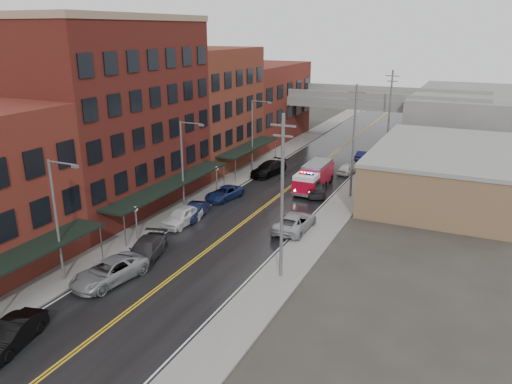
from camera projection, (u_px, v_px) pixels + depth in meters
The scene contains 35 objects.
ground at pixel (48, 373), 26.35m from camera, with size 220.00×220.00×0.00m, color #2D2B26.
road at pixel (271, 202), 52.25m from camera, with size 11.00×160.00×0.02m, color black.
sidewalk_left at pixel (210, 192), 55.12m from camera, with size 3.00×160.00×0.15m, color slate.
sidewalk_right at pixel (338, 212), 49.33m from camera, with size 3.00×160.00×0.15m, color slate.
curb_left at pixel (223, 194), 54.47m from camera, with size 0.30×160.00×0.15m, color gray.
curb_right at pixel (322, 209), 49.99m from camera, with size 0.30×160.00×0.15m, color gray.
brick_building_b at pixel (118, 118), 48.68m from camera, with size 9.00×20.00×18.00m, color #4E1C14.
brick_building_c at pixel (208, 108), 64.25m from camera, with size 9.00×15.00×15.00m, color maroon.
brick_building_far at pixel (263, 103), 79.83m from camera, with size 9.00×20.00×12.00m, color maroon.
tan_building at pixel (443, 173), 53.76m from camera, with size 14.00×22.00×5.00m, color brown.
right_far_block at pixel (476, 117), 78.40m from camera, with size 18.00×30.00×8.00m, color slate.
awning_0 at pixel (4, 264), 31.84m from camera, with size 2.60×16.00×3.09m.
awning_1 at pixel (171, 184), 48.25m from camera, with size 2.60×18.00×3.09m.
awning_2 at pixel (249, 147), 63.36m from camera, with size 2.60×13.00×3.09m.
globe_lamp_1 at pixel (136, 216), 41.98m from camera, with size 0.44×0.44×3.12m.
globe_lamp_2 at pixel (217, 174), 54.07m from camera, with size 0.44×0.44×3.12m.
street_lamp_0 at pixel (58, 214), 34.24m from camera, with size 2.64×0.22×9.00m.
street_lamp_1 at pixel (184, 161), 48.05m from camera, with size 2.64×0.22×9.00m.
street_lamp_2 at pixel (254, 131), 61.86m from camera, with size 2.64×0.22×9.00m.
utility_pole_0 at pixel (282, 196), 34.48m from camera, with size 1.80×0.24×12.00m.
utility_pole_1 at pixel (354, 140), 51.74m from camera, with size 1.80×0.24×12.00m.
utility_pole_2 at pixel (389, 112), 69.01m from camera, with size 1.80×0.24×12.00m.
overpass at pixel (351, 105), 78.01m from camera, with size 40.00×10.00×7.50m.
fire_truck at pixel (314, 176), 55.83m from camera, with size 3.21×7.84×2.85m.
parked_car_left_1 at pixel (12, 334), 28.35m from camera, with size 1.63×4.67×1.54m, color black.
parked_car_left_2 at pixel (109, 271), 35.57m from camera, with size 2.68×5.82×1.62m, color gray.
parked_car_left_3 at pixel (145, 250), 39.09m from camera, with size 2.22×5.47×1.59m, color #2B2C2E.
parked_car_left_4 at pixel (182, 216), 46.05m from camera, with size 1.96×4.87×1.66m, color white.
parked_car_left_5 at pixel (195, 211), 47.73m from camera, with size 1.47×4.22×1.39m, color black.
parked_car_left_6 at pixel (224, 193), 52.93m from camera, with size 2.21×4.80×1.33m, color navy.
parked_car_left_7 at pixel (269, 169), 61.59m from camera, with size 2.35×5.78×1.68m, color black.
parked_car_right_0 at pixel (295, 222), 44.66m from camera, with size 2.66×5.77×1.60m, color #9E9FA6.
parked_car_right_1 at pixel (316, 189), 54.23m from camera, with size 2.01×4.95×1.44m, color #242426.
parked_car_right_2 at pixel (348, 169), 62.21m from camera, with size 1.60×3.98×1.36m, color silver.
parked_car_right_3 at pixel (364, 155), 68.75m from camera, with size 1.40×4.03×1.33m, color black.
Camera 1 is at (19.20, -15.45, 17.30)m, focal length 35.00 mm.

